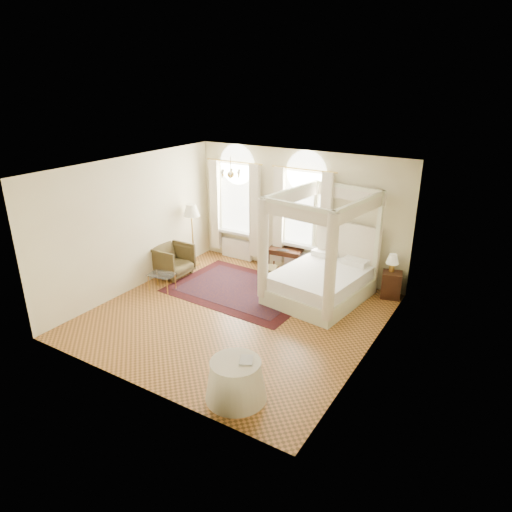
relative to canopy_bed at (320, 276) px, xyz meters
The scene contains 18 objects.
ground 2.21m from the canopy_bed, 125.84° to the right, with size 6.00×6.00×0.00m, color #AC6B32.
room_walls 2.54m from the canopy_bed, 125.84° to the right, with size 6.00×6.00×6.00m.
window_left 3.47m from the canopy_bed, 159.96° to the left, with size 1.62×0.27×3.29m.
window_right 1.79m from the canopy_bed, 132.35° to the left, with size 1.62×0.27×3.29m.
chandelier 3.20m from the canopy_bed, 166.25° to the right, with size 0.51×0.45×0.50m.
wall_pictures 2.14m from the canopy_bed, 132.96° to the left, with size 2.54×0.03×0.39m.
canopy_bed is the anchor object (origin of this frame).
nightstand 1.77m from the canopy_bed, 33.84° to the left, with size 0.46×0.41×0.65m, color #361C0E.
nightstand_lamp 1.78m from the canopy_bed, 36.56° to the left, with size 0.30×0.30×0.44m.
writing_desk 1.74m from the canopy_bed, 145.98° to the left, with size 0.96×0.58×0.69m.
laptop 1.68m from the canopy_bed, 149.40° to the left, with size 0.32×0.20×0.03m, color black.
stool 1.47m from the canopy_bed, behind, with size 0.52×0.52×0.48m.
armchair 4.02m from the canopy_bed, 169.07° to the right, with size 0.92×0.94×0.86m, color #483B1E.
coffee_table 3.90m from the canopy_bed, 155.60° to the right, with size 0.68×0.52×0.43m.
floor_lamp 4.05m from the canopy_bed, behind, with size 0.45×0.45×1.76m.
oriental_rug 2.02m from the canopy_bed, 162.95° to the right, with size 3.55×2.62×0.01m.
side_table 4.11m from the canopy_bed, 85.34° to the right, with size 1.03×1.03×0.70m.
book 4.05m from the canopy_bed, 84.72° to the right, with size 0.21×0.29×0.03m, color black.
Camera 1 is at (5.11, -7.51, 4.99)m, focal length 32.00 mm.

